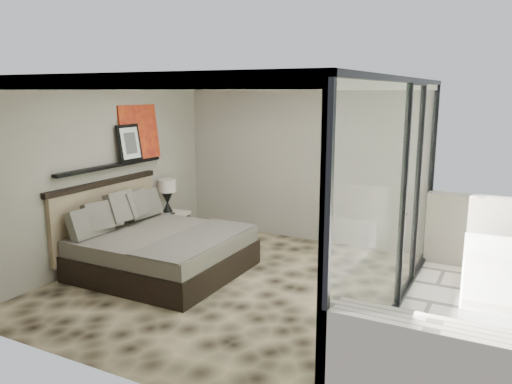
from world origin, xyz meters
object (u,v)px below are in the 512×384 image
at_px(table_lamp, 167,191).
at_px(lounger, 499,291).
at_px(bed, 157,248).
at_px(nightstand, 170,225).

xyz_separation_m(table_lamp, lounger, (5.41, -0.44, -0.68)).
bearing_deg(lounger, table_lamp, 171.39).
relative_size(bed, table_lamp, 3.77).
height_order(bed, nightstand, bed).
xyz_separation_m(nightstand, table_lamp, (-0.05, 0.02, 0.62)).
bearing_deg(bed, lounger, 11.24).
bearing_deg(lounger, bed, -172.67).
relative_size(nightstand, table_lamp, 0.94).
xyz_separation_m(nightstand, lounger, (5.37, -0.43, -0.06)).
distance_m(table_lamp, lounger, 5.48).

